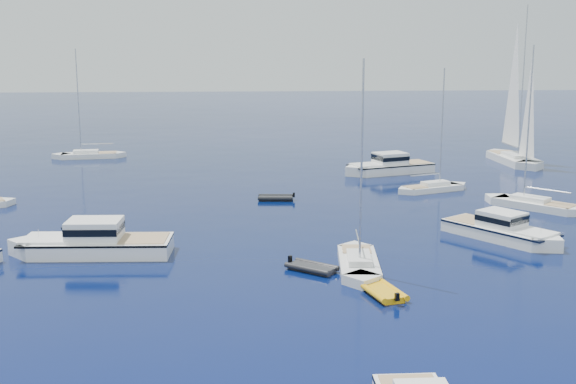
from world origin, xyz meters
name	(u,v)px	position (x,y,z in m)	size (l,w,h in m)	color
ground	(306,311)	(0.00, 0.00, 0.00)	(400.00, 400.00, 0.00)	#07134A
motor_cruiser_right	(503,239)	(16.67, 14.32, 0.00)	(3.24, 10.60, 2.78)	white
motor_cruiser_centre	(92,254)	(-14.14, 12.42, 0.00)	(3.81, 12.45, 3.27)	white
motor_cruiser_distant	(388,173)	(13.97, 44.24, 0.00)	(3.61, 11.80, 3.10)	white
sailboat_fore	(358,268)	(4.31, 7.79, 0.00)	(2.55, 9.81, 14.43)	silver
sailboat_mid_r	(534,208)	(23.46, 24.76, 0.00)	(2.71, 10.41, 15.30)	white
sailboat_centre	(432,191)	(16.32, 33.41, 0.00)	(2.29, 8.81, 12.95)	white
sailboat_sails_r	(513,163)	(31.44, 50.58, 0.00)	(3.59, 13.79, 20.28)	silver
sailboat_far_l	(89,158)	(-23.27, 58.73, 0.00)	(2.62, 10.08, 14.82)	white
tender_yellow	(381,294)	(4.82, 2.52, 0.00)	(2.17, 4.03, 0.95)	#EAA60D
tender_grey_near	(312,271)	(1.13, 7.45, 0.00)	(1.95, 3.52, 0.95)	black
tender_grey_far	(276,200)	(-0.03, 30.11, 0.00)	(1.95, 3.54, 0.95)	black
kayak_orange	(59,254)	(-16.53, 12.75, 0.00)	(0.56, 2.55, 0.30)	orange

